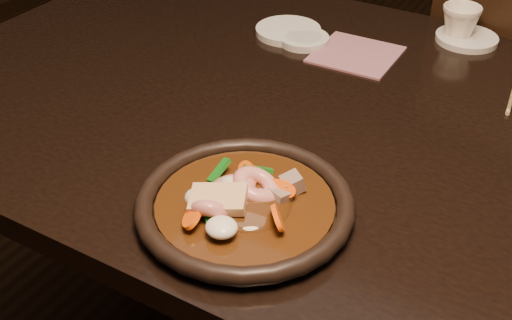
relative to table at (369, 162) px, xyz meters
The scene contains 8 objects.
table is the anchor object (origin of this frame).
plate 0.31m from the table, 101.42° to the right, with size 0.28×0.28×0.03m.
stirfry 0.32m from the table, 101.94° to the right, with size 0.15×0.18×0.06m.
soy_dish 0.31m from the table, 138.10° to the left, with size 0.10×0.10×0.01m, color silver.
saucer_left 0.36m from the table, 140.52° to the left, with size 0.13×0.13×0.01m, color silver.
saucer_right 0.38m from the table, 83.13° to the left, with size 0.12×0.12×0.01m, color silver.
tea_cup 0.38m from the table, 85.87° to the left, with size 0.07×0.07×0.07m, color white.
napkin 0.24m from the table, 119.86° to the left, with size 0.15×0.15×0.00m, color #925A67.
Camera 1 is at (0.27, -0.83, 1.28)m, focal length 45.00 mm.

